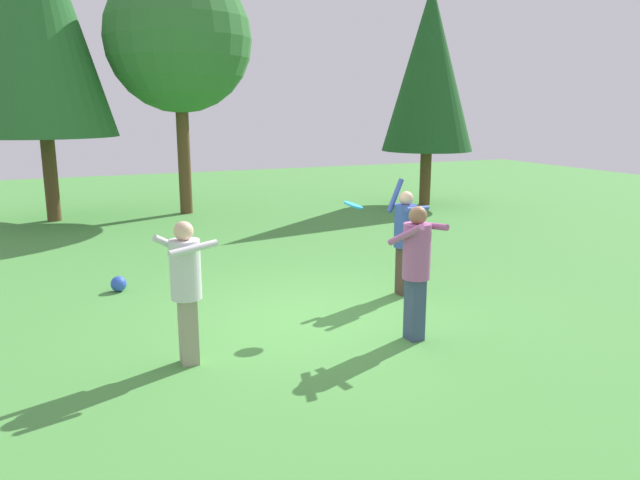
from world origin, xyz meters
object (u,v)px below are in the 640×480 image
tree_left (34,6)px  tree_far_right (429,69)px  frisbee (353,205)px  person_catcher (186,281)px  tree_center (178,39)px  person_thrower (405,234)px  ball_blue (119,284)px  person_bystander (416,262)px  ball_red (422,259)px

tree_left → tree_far_right: (10.19, -1.58, -1.30)m
frisbee → tree_left: 10.89m
person_catcher → tree_left: 11.21m
tree_center → person_thrower: bearing=-79.9°
frisbee → ball_blue: (-2.90, 2.44, -1.43)m
person_bystander → ball_blue: 4.88m
frisbee → ball_red: bearing=38.3°
tree_far_right → tree_center: (-6.84, 1.37, 0.66)m
person_bystander → tree_far_right: 11.36m
tree_left → tree_center: 3.42m
person_bystander → tree_center: bearing=-10.1°
person_thrower → ball_blue: 4.56m
person_bystander → tree_left: bearing=6.8°
ball_blue → tree_left: 8.78m
tree_far_right → person_thrower: bearing=-125.3°
frisbee → tree_left: size_ratio=0.04×
person_bystander → ball_blue: person_bystander is taller
ball_red → tree_far_right: (4.05, 6.09, 3.79)m
person_bystander → tree_center: size_ratio=0.26×
person_bystander → ball_red: (2.08, 3.02, -0.88)m
person_catcher → person_bystander: bearing=-25.5°
person_catcher → tree_left: (-1.33, 10.29, 4.25)m
ball_blue → ball_red: bearing=-6.2°
person_bystander → ball_red: 3.77m
tree_left → tree_center: bearing=-3.5°
person_bystander → ball_blue: (-3.18, 3.60, -0.88)m
person_catcher → ball_red: size_ratio=6.59×
person_catcher → ball_red: (4.81, 2.63, -0.85)m
person_catcher → person_bystander: (2.73, -0.40, 0.03)m
tree_far_right → tree_center: bearing=168.7°
ball_red → tree_center: (-2.79, 7.46, 4.45)m
person_bystander → frisbee: size_ratio=4.73×
person_catcher → tree_left: size_ratio=0.20×
person_thrower → frisbee: person_thrower is taller
frisbee → tree_center: tree_center is taller
person_catcher → tree_center: tree_center is taller
ball_blue → tree_left: tree_left is taller
ball_blue → tree_center: tree_center is taller
person_bystander → frisbee: (-0.29, 1.15, 0.55)m
tree_center → ball_red: bearing=-69.5°
ball_red → tree_left: (-6.14, 7.67, 5.09)m
frisbee → ball_blue: 4.05m
ball_red → tree_center: size_ratio=0.04×
person_thrower → person_catcher: person_thrower is taller
person_bystander → person_catcher: bearing=67.8°
person_thrower → tree_far_right: size_ratio=0.28×
frisbee → tree_far_right: (6.41, 7.96, 2.37)m
person_thrower → person_catcher: (-3.59, -1.27, 0.01)m
person_thrower → person_catcher: 3.81m
tree_far_right → tree_left: bearing=171.2°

